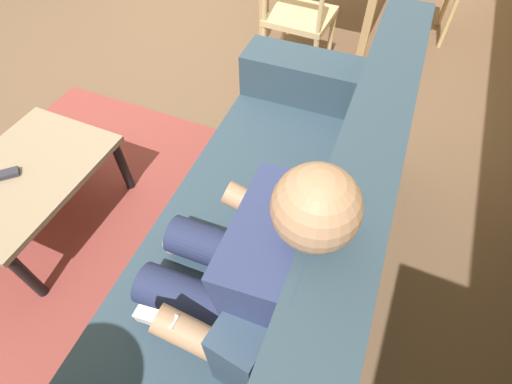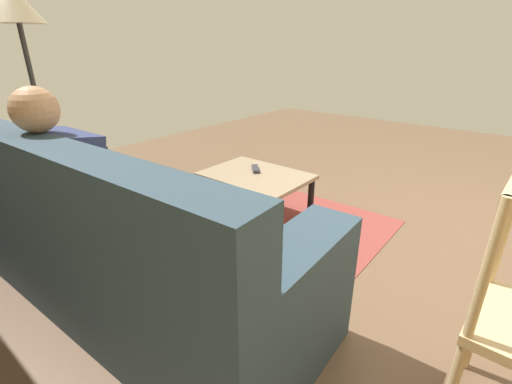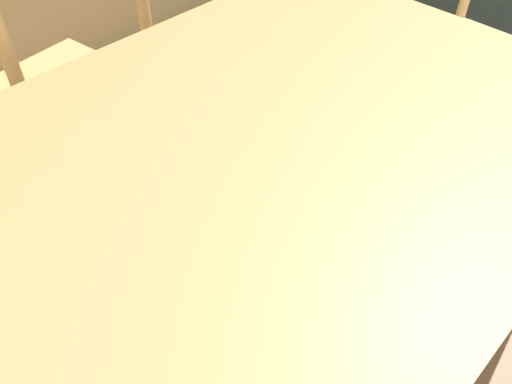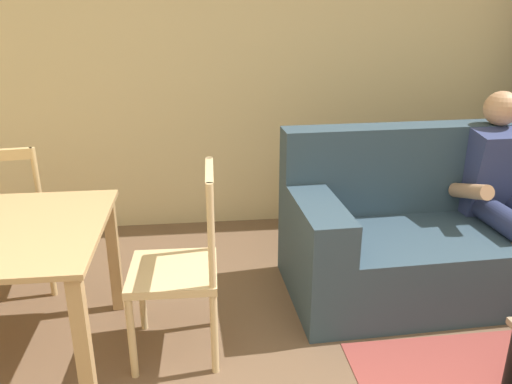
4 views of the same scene
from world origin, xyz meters
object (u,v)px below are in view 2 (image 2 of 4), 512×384
object	(u,v)px
couch	(122,248)
floor_lamp	(20,28)
coffee_table	(256,180)
tv_remote	(255,169)
person_lounging	(92,192)

from	to	relation	value
couch	floor_lamp	size ratio (longest dim) A/B	1.28
coffee_table	couch	bearing A→B (deg)	94.52
coffee_table	tv_remote	world-z (taller)	tv_remote
couch	tv_remote	bearing A→B (deg)	-83.08
couch	person_lounging	xyz separation A→B (m)	(0.24, -0.01, 0.25)
tv_remote	coffee_table	bearing A→B (deg)	86.91
person_lounging	tv_remote	world-z (taller)	person_lounging
person_lounging	tv_remote	bearing A→B (deg)	-93.71
couch	coffee_table	size ratio (longest dim) A/B	2.72
person_lounging	floor_lamp	xyz separation A→B (m)	(1.18, -0.26, 0.84)
tv_remote	floor_lamp	xyz separation A→B (m)	(1.27, 1.05, 1.04)
floor_lamp	tv_remote	bearing A→B (deg)	-140.46
floor_lamp	coffee_table	bearing A→B (deg)	-143.66
person_lounging	tv_remote	xyz separation A→B (m)	(-0.09, -1.31, -0.20)
couch	tv_remote	xyz separation A→B (m)	(0.16, -1.32, 0.05)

